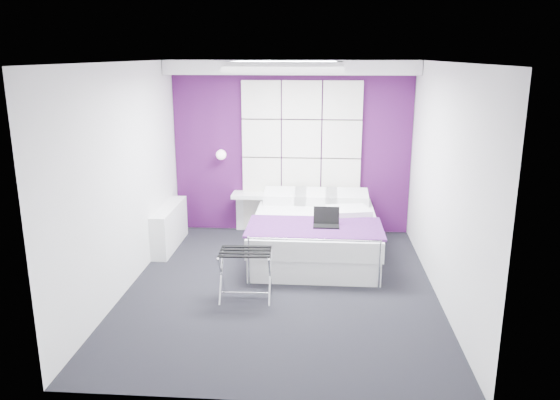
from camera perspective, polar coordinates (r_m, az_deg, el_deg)
name	(u,v)px	position (r m, az deg, el deg)	size (l,w,h in m)	color
floor	(281,287)	(6.56, 0.11, -9.13)	(4.40, 4.40, 0.00)	black
ceiling	(281,62)	(5.98, 0.13, 14.22)	(4.40, 4.40, 0.00)	white
wall_back	(292,148)	(8.30, 1.22, 5.43)	(3.60, 3.60, 0.00)	silver
wall_left	(125,178)	(6.52, -15.88, 2.19)	(4.40, 4.40, 0.00)	silver
wall_right	(444,184)	(6.28, 16.74, 1.65)	(4.40, 4.40, 0.00)	silver
accent_wall	(292,148)	(8.29, 1.22, 5.41)	(3.58, 0.02, 2.58)	#410F44
soffit	(291,67)	(7.93, 1.17, 13.70)	(3.58, 0.50, 0.20)	white
headboard	(301,158)	(8.25, 2.24, 4.45)	(1.80, 0.08, 2.30)	silver
skylight	(285,66)	(6.58, 0.51, 13.86)	(1.36, 0.86, 0.12)	white
wall_lamp	(222,154)	(8.29, -6.12, 4.78)	(0.15, 0.15, 0.15)	white
radiator	(170,227)	(7.94, -11.46, -2.76)	(0.22, 1.20, 0.60)	white
bed	(315,234)	(7.47, 3.66, -3.57)	(1.71, 2.06, 0.72)	white
nightstand	(249,195)	(8.32, -3.27, 0.56)	(0.50, 0.39, 0.06)	white
luggage_rack	(246,274)	(6.21, -3.61, -7.78)	(0.57, 0.42, 0.56)	silver
laptop	(326,221)	(6.92, 4.85, -2.22)	(0.33, 0.23, 0.24)	black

